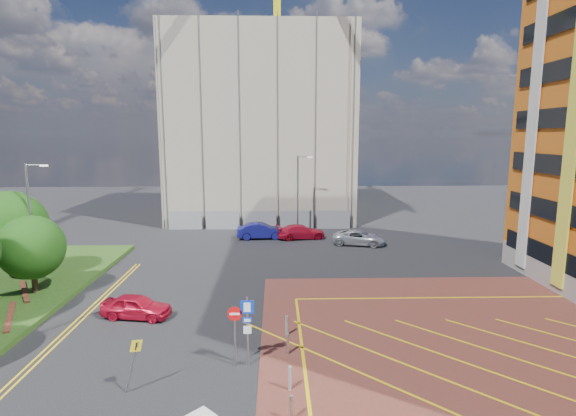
{
  "coord_description": "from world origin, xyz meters",
  "views": [
    {
      "loc": [
        1.78,
        -17.6,
        10.2
      ],
      "look_at": [
        2.34,
        3.07,
        6.77
      ],
      "focal_mm": 28.0,
      "sensor_mm": 36.0,
      "label": 1
    }
  ],
  "objects_px": {
    "car_blue_back": "(261,231)",
    "car_silver_back": "(359,238)",
    "tree_d": "(10,227)",
    "car_red_left": "(136,306)",
    "lamp_left_far": "(31,218)",
    "car_red_back": "(301,232)",
    "sign_cluster": "(243,324)",
    "warning_sign": "(134,359)",
    "tree_c": "(31,247)",
    "lamp_back": "(298,191)"
  },
  "relations": [
    {
      "from": "car_blue_back",
      "to": "car_silver_back",
      "type": "xyz_separation_m",
      "value": [
        9.16,
        -2.71,
        -0.1
      ]
    },
    {
      "from": "tree_d",
      "to": "car_red_left",
      "type": "height_order",
      "value": "tree_d"
    },
    {
      "from": "lamp_left_far",
      "to": "car_red_back",
      "type": "xyz_separation_m",
      "value": [
        18.61,
        13.38,
        -3.97
      ]
    },
    {
      "from": "tree_d",
      "to": "sign_cluster",
      "type": "distance_m",
      "value": 20.74
    },
    {
      "from": "car_blue_back",
      "to": "car_silver_back",
      "type": "relative_size",
      "value": 0.98
    },
    {
      "from": "tree_d",
      "to": "car_blue_back",
      "type": "height_order",
      "value": "tree_d"
    },
    {
      "from": "warning_sign",
      "to": "car_blue_back",
      "type": "relative_size",
      "value": 0.48
    },
    {
      "from": "lamp_left_far",
      "to": "car_red_back",
      "type": "distance_m",
      "value": 23.26
    },
    {
      "from": "tree_d",
      "to": "lamp_left_far",
      "type": "bearing_deg",
      "value": -25.68
    },
    {
      "from": "tree_c",
      "to": "lamp_back",
      "type": "relative_size",
      "value": 0.61
    },
    {
      "from": "lamp_left_far",
      "to": "car_blue_back",
      "type": "relative_size",
      "value": 1.7
    },
    {
      "from": "lamp_left_far",
      "to": "warning_sign",
      "type": "bearing_deg",
      "value": -50.92
    },
    {
      "from": "lamp_left_far",
      "to": "car_red_back",
      "type": "relative_size",
      "value": 1.68
    },
    {
      "from": "tree_c",
      "to": "sign_cluster",
      "type": "xyz_separation_m",
      "value": [
        13.8,
        -9.02,
        -1.24
      ]
    },
    {
      "from": "tree_c",
      "to": "car_silver_back",
      "type": "height_order",
      "value": "tree_c"
    },
    {
      "from": "tree_c",
      "to": "warning_sign",
      "type": "distance_m",
      "value": 14.74
    },
    {
      "from": "lamp_back",
      "to": "car_blue_back",
      "type": "relative_size",
      "value": 1.7
    },
    {
      "from": "lamp_back",
      "to": "car_silver_back",
      "type": "height_order",
      "value": "lamp_back"
    },
    {
      "from": "tree_c",
      "to": "sign_cluster",
      "type": "relative_size",
      "value": 1.53
    },
    {
      "from": "tree_d",
      "to": "car_red_left",
      "type": "xyz_separation_m",
      "value": [
        10.43,
        -6.53,
        -3.21
      ]
    },
    {
      "from": "tree_d",
      "to": "lamp_back",
      "type": "distance_m",
      "value": 25.47
    },
    {
      "from": "tree_d",
      "to": "warning_sign",
      "type": "height_order",
      "value": "tree_d"
    },
    {
      "from": "car_red_left",
      "to": "lamp_left_far",
      "type": "bearing_deg",
      "value": 66.19
    },
    {
      "from": "warning_sign",
      "to": "car_red_back",
      "type": "relative_size",
      "value": 0.47
    },
    {
      "from": "lamp_back",
      "to": "car_blue_back",
      "type": "bearing_deg",
      "value": -146.59
    },
    {
      "from": "tree_d",
      "to": "lamp_back",
      "type": "bearing_deg",
      "value": 36.09
    },
    {
      "from": "lamp_left_far",
      "to": "car_red_left",
      "type": "bearing_deg",
      "value": -33.5
    },
    {
      "from": "warning_sign",
      "to": "car_red_back",
      "type": "height_order",
      "value": "warning_sign"
    },
    {
      "from": "lamp_back",
      "to": "warning_sign",
      "type": "bearing_deg",
      "value": -105.3
    },
    {
      "from": "tree_c",
      "to": "warning_sign",
      "type": "xyz_separation_m",
      "value": [
        9.64,
        -11.01,
        -1.76
      ]
    },
    {
      "from": "car_red_back",
      "to": "warning_sign",
      "type": "bearing_deg",
      "value": 152.8
    },
    {
      "from": "sign_cluster",
      "to": "car_red_left",
      "type": "bearing_deg",
      "value": 139.24
    },
    {
      "from": "warning_sign",
      "to": "lamp_back",
      "type": "bearing_deg",
      "value": 74.7
    },
    {
      "from": "tree_d",
      "to": "warning_sign",
      "type": "distance_m",
      "value": 19.03
    },
    {
      "from": "sign_cluster",
      "to": "car_red_left",
      "type": "height_order",
      "value": "sign_cluster"
    },
    {
      "from": "tree_c",
      "to": "car_red_left",
      "type": "distance_m",
      "value": 8.6
    },
    {
      "from": "sign_cluster",
      "to": "car_blue_back",
      "type": "distance_m",
      "value": 24.55
    },
    {
      "from": "sign_cluster",
      "to": "warning_sign",
      "type": "bearing_deg",
      "value": -154.4
    },
    {
      "from": "car_silver_back",
      "to": "lamp_back",
      "type": "bearing_deg",
      "value": 60.23
    },
    {
      "from": "warning_sign",
      "to": "car_silver_back",
      "type": "xyz_separation_m",
      "value": [
        13.32,
        23.8,
        -0.76
      ]
    },
    {
      "from": "warning_sign",
      "to": "car_red_back",
      "type": "distance_m",
      "value": 27.59
    },
    {
      "from": "sign_cluster",
      "to": "car_red_back",
      "type": "bearing_deg",
      "value": 80.94
    },
    {
      "from": "car_red_left",
      "to": "car_red_back",
      "type": "bearing_deg",
      "value": -18.79
    },
    {
      "from": "warning_sign",
      "to": "car_blue_back",
      "type": "xyz_separation_m",
      "value": [
        4.16,
        26.51,
        -0.65
      ]
    },
    {
      "from": "lamp_left_far",
      "to": "sign_cluster",
      "type": "relative_size",
      "value": 2.5
    },
    {
      "from": "car_blue_back",
      "to": "lamp_left_far",
      "type": "bearing_deg",
      "value": 129.04
    },
    {
      "from": "tree_d",
      "to": "lamp_left_far",
      "type": "height_order",
      "value": "lamp_left_far"
    },
    {
      "from": "tree_d",
      "to": "car_red_left",
      "type": "bearing_deg",
      "value": -32.04
    },
    {
      "from": "car_silver_back",
      "to": "car_blue_back",
      "type": "bearing_deg",
      "value": 87.78
    },
    {
      "from": "car_silver_back",
      "to": "tree_c",
      "type": "bearing_deg",
      "value": 133.41
    }
  ]
}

